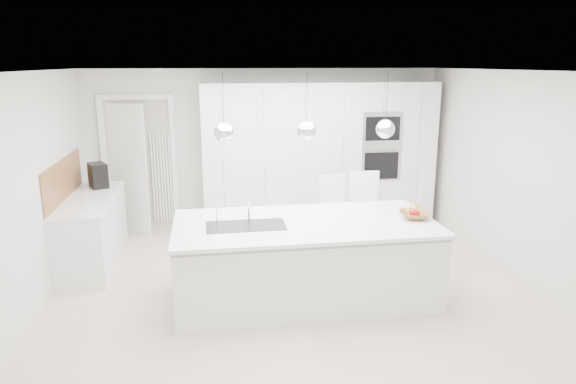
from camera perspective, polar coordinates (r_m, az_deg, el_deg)
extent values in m
plane|color=beige|center=(6.14, 0.45, -10.68)|extent=(5.50, 5.50, 0.00)
plane|color=silver|center=(8.16, -2.45, 4.76)|extent=(5.50, 0.00, 5.50)
plane|color=silver|center=(5.94, -26.68, -0.32)|extent=(0.00, 5.00, 5.00)
plane|color=white|center=(5.58, 0.50, 13.32)|extent=(5.50, 5.50, 0.00)
cube|color=white|center=(8.02, 3.51, 3.85)|extent=(3.60, 0.60, 2.30)
cube|color=white|center=(8.17, -17.88, 2.35)|extent=(0.76, 0.38, 2.00)
cube|color=white|center=(7.20, -20.91, -4.20)|extent=(0.60, 1.80, 0.86)
cube|color=white|center=(7.08, -21.23, -0.73)|extent=(0.62, 1.82, 0.04)
cube|color=#956137|center=(7.08, -23.69, 1.29)|extent=(0.02, 1.80, 0.50)
cube|color=white|center=(5.72, 1.96, -7.95)|extent=(2.80, 1.20, 0.86)
cube|color=white|center=(5.61, 1.90, -3.50)|extent=(2.84, 1.40, 0.04)
cylinder|color=white|center=(5.63, -4.39, -1.68)|extent=(0.02, 0.02, 0.30)
sphere|color=white|center=(5.24, -7.12, 6.59)|extent=(0.20, 0.20, 0.20)
sphere|color=white|center=(5.34, 2.09, 6.82)|extent=(0.20, 0.20, 0.20)
sphere|color=white|center=(5.57, 10.77, 6.88)|extent=(0.20, 0.20, 0.20)
imported|color=#956137|center=(5.87, 13.84, -2.50)|extent=(0.40, 0.40, 0.08)
cube|color=black|center=(7.57, -20.36, 1.74)|extent=(0.32, 0.37, 0.34)
sphere|color=#A61009|center=(5.81, 14.04, -2.38)|extent=(0.08, 0.08, 0.08)
sphere|color=#A61009|center=(5.81, 13.76, -2.32)|extent=(0.09, 0.09, 0.09)
sphere|color=#A61009|center=(5.86, 14.13, -2.27)|extent=(0.07, 0.07, 0.07)
torus|color=yellow|center=(5.87, 13.79, -1.81)|extent=(0.22, 0.16, 0.20)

